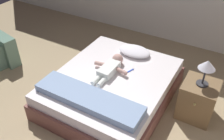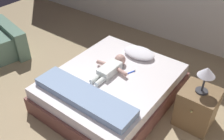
% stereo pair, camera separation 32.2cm
% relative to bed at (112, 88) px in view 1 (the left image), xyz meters
% --- Properties ---
extents(ground_plane, '(8.00, 8.00, 0.00)m').
position_rel_bed_xyz_m(ground_plane, '(-0.29, -0.91, -0.20)').
color(ground_plane, tan).
extents(bed, '(1.50, 1.81, 0.41)m').
position_rel_bed_xyz_m(bed, '(0.00, 0.00, 0.00)').
color(bed, brown).
rests_on(bed, ground_plane).
extents(pillow, '(0.49, 0.33, 0.10)m').
position_rel_bed_xyz_m(pillow, '(0.02, 0.64, 0.26)').
color(pillow, white).
rests_on(pillow, bed).
extents(baby, '(0.51, 0.66, 0.16)m').
position_rel_bed_xyz_m(baby, '(-0.07, 0.09, 0.27)').
color(baby, white).
rests_on(baby, bed).
extents(toothbrush, '(0.06, 0.13, 0.02)m').
position_rel_bed_xyz_m(toothbrush, '(0.16, 0.23, 0.22)').
color(toothbrush, blue).
rests_on(toothbrush, bed).
extents(nightstand, '(0.43, 0.46, 0.52)m').
position_rel_bed_xyz_m(nightstand, '(1.10, 0.29, 0.06)').
color(nightstand, brown).
rests_on(nightstand, ground_plane).
extents(lamp, '(0.20, 0.20, 0.35)m').
position_rel_bed_xyz_m(lamp, '(1.10, 0.29, 0.58)').
color(lamp, '#333338').
rests_on(lamp, nightstand).
extents(blanket, '(1.35, 0.35, 0.09)m').
position_rel_bed_xyz_m(blanket, '(0.00, -0.56, 0.25)').
color(blanket, '#849EC3').
rests_on(blanket, bed).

